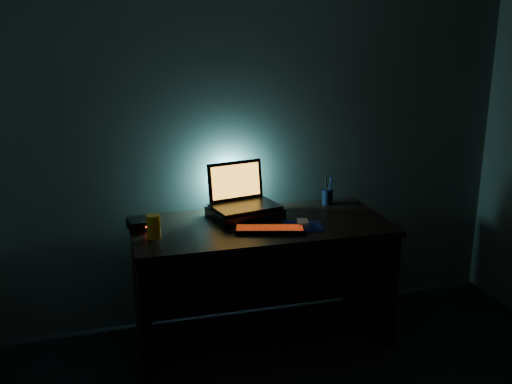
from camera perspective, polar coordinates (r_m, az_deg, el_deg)
room at (r=1.75m, az=15.12°, el=-4.34°), size 3.50×4.00×2.50m
desk at (r=3.47m, az=0.29°, el=-6.90°), size 1.50×0.70×0.75m
riser at (r=3.43m, az=-1.10°, el=-2.06°), size 0.46×0.38×0.06m
laptop at (r=3.45m, az=-1.49°, el=-0.41°), size 0.43×0.36×0.26m
keyboard at (r=3.20m, az=1.37°, el=-3.75°), size 0.41×0.22×0.02m
mousepad at (r=3.29m, az=4.70°, el=-3.39°), size 0.26×0.24×0.00m
mouse at (r=3.29m, az=4.71°, el=-3.12°), size 0.08×0.11×0.03m
pen_cup at (r=3.71m, az=7.16°, el=-0.49°), size 0.07×0.07×0.10m
juice_glass at (r=3.13m, az=-10.21°, el=-3.44°), size 0.09×0.09×0.13m
router at (r=3.31m, az=-11.21°, el=-3.10°), size 0.19×0.16×0.06m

